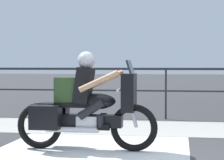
{
  "coord_description": "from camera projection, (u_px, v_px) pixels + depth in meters",
  "views": [
    {
      "loc": [
        0.39,
        -6.24,
        1.39
      ],
      "look_at": [
        -0.97,
        2.31,
        1.1
      ],
      "focal_mm": 70.0,
      "sensor_mm": 36.0,
      "label": 1
    }
  ],
  "objects": [
    {
      "name": "sidewalk_band",
      "position": [
        163.0,
        128.0,
        9.63
      ],
      "size": [
        44.0,
        2.4,
        0.01
      ],
      "primitive_type": "cube",
      "color": "#A8A59E",
      "rests_on": "ground"
    },
    {
      "name": "fence_railing",
      "position": [
        166.0,
        79.0,
        11.2
      ],
      "size": [
        36.0,
        0.05,
        1.32
      ],
      "color": "#232326",
      "rests_on": "ground"
    },
    {
      "name": "motorcycle",
      "position": [
        85.0,
        107.0,
        7.13
      ],
      "size": [
        2.35,
        0.76,
        1.62
      ],
      "rotation": [
        0.0,
        0.0,
        -0.03
      ],
      "color": "black",
      "rests_on": "ground"
    }
  ]
}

